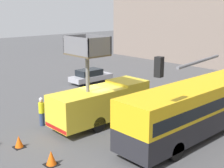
% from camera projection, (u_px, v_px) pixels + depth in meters
% --- Properties ---
extents(ground_plane, '(120.00, 120.00, 0.00)m').
position_uv_depth(ground_plane, '(99.00, 120.00, 21.33)').
color(ground_plane, '#4C4C4F').
extents(utility_truck, '(2.44, 6.99, 5.82)m').
position_uv_depth(utility_truck, '(101.00, 101.00, 20.33)').
color(utility_truck, yellow).
rests_on(utility_truck, ground_plane).
extents(city_bus, '(2.52, 12.14, 3.16)m').
position_uv_depth(city_bus, '(200.00, 105.00, 18.51)').
color(city_bus, '#232328').
rests_on(city_bus, ground_plane).
extents(traffic_light_pole, '(3.91, 3.66, 5.71)m').
position_uv_depth(traffic_light_pole, '(208.00, 100.00, 12.38)').
color(traffic_light_pole, slate).
rests_on(traffic_light_pole, ground_plane).
extents(road_worker_near_truck, '(0.38, 0.38, 1.90)m').
position_uv_depth(road_worker_near_truck, '(42.00, 111.00, 20.05)').
color(road_worker_near_truck, navy).
rests_on(road_worker_near_truck, ground_plane).
extents(road_worker_directing, '(0.38, 0.38, 1.82)m').
position_uv_depth(road_worker_directing, '(154.00, 126.00, 17.79)').
color(road_worker_directing, navy).
rests_on(road_worker_directing, ground_plane).
extents(traffic_cone_mid_road, '(0.65, 0.65, 0.75)m').
position_uv_depth(traffic_cone_mid_road, '(51.00, 158.00, 15.15)').
color(traffic_cone_mid_road, black).
rests_on(traffic_cone_mid_road, ground_plane).
extents(traffic_cone_far_side, '(0.59, 0.59, 0.68)m').
position_uv_depth(traffic_cone_far_side, '(19.00, 142.00, 17.05)').
color(traffic_cone_far_side, black).
rests_on(traffic_cone_far_side, ground_plane).
extents(parked_car_curbside, '(1.77, 4.46, 1.40)m').
position_uv_depth(parked_car_curbside, '(90.00, 76.00, 31.59)').
color(parked_car_curbside, '#A8A8B2').
rests_on(parked_car_curbside, ground_plane).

